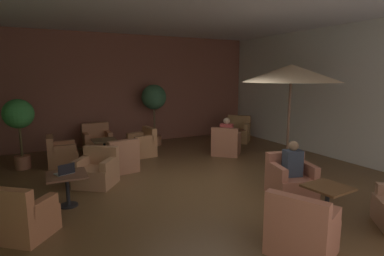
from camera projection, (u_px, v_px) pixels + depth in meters
ground_plane at (202, 185)px, 6.88m from camera, size 9.01×10.02×0.02m
wall_back_brick at (134, 90)px, 10.92m from camera, size 9.01×0.08×3.73m
wall_right_plain at (345, 94)px, 8.57m from camera, size 0.08×10.02×3.73m
ceiling_slab at (203, 5)px, 6.24m from camera, size 9.01×10.02×0.06m
cafe_table_front_left at (67, 181)px, 5.67m from camera, size 0.70×0.70×0.61m
armchair_front_left_north at (21, 218)px, 4.60m from camera, size 1.05×1.04×0.84m
armchair_front_left_east at (97, 171)px, 6.82m from camera, size 1.07×1.06×0.80m
cafe_table_front_right at (327, 195)px, 5.05m from camera, size 0.68×0.68×0.61m
armchair_front_right_north at (301, 231)px, 4.16m from camera, size 0.98×1.02×0.88m
armchair_front_right_south at (290, 180)px, 6.22m from camera, size 0.97×0.98×0.82m
cafe_table_mid_center at (232, 134)px, 10.29m from camera, size 0.66×0.66×0.61m
armchair_mid_center_north at (226, 144)px, 9.38m from camera, size 1.07×1.06×0.86m
armchair_mid_center_east at (238, 132)px, 11.25m from camera, size 1.09×1.09×0.92m
cafe_table_rear_right at (105, 145)px, 8.68m from camera, size 0.65×0.65×0.61m
armchair_rear_right_north at (61, 155)px, 8.25m from camera, size 0.77×0.75×0.81m
armchair_rear_right_east at (120, 159)px, 7.79m from camera, size 0.84×0.88×0.83m
armchair_rear_right_south at (142, 145)px, 9.27m from camera, size 0.76×0.80×0.83m
armchair_rear_right_west at (97, 142)px, 9.69m from camera, size 0.82×0.78×0.89m
patio_umbrella_tall_red at (291, 74)px, 7.37m from camera, size 2.31×2.31×2.62m
potted_tree_left_corner at (154, 101)px, 10.53m from camera, size 0.83×0.83×2.05m
potted_tree_mid_left at (19, 119)px, 7.82m from camera, size 0.74×0.74×1.79m
patron_blue_shirt at (227, 130)px, 9.34m from camera, size 0.44×0.44×0.68m
patron_by_window at (293, 161)px, 6.11m from camera, size 0.39×0.33×0.70m
iced_drink_cup at (68, 170)px, 5.69m from camera, size 0.08×0.08×0.11m
open_laptop at (65, 171)px, 5.64m from camera, size 0.37×0.32×0.20m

